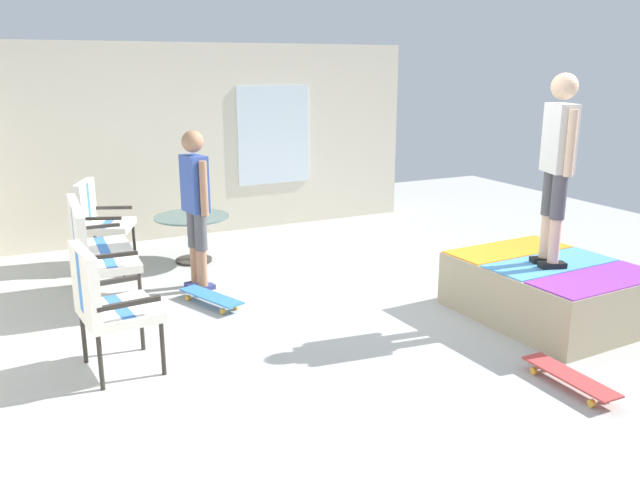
# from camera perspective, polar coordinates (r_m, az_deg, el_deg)

# --- Properties ---
(ground_plane) EXTENTS (12.00, 12.00, 0.10)m
(ground_plane) POSITION_cam_1_polar(r_m,az_deg,el_deg) (6.47, 5.45, -6.60)
(ground_plane) COLOR #A8A8A3
(house_facade) EXTENTS (0.23, 6.00, 2.62)m
(house_facade) POSITION_cam_1_polar(r_m,az_deg,el_deg) (9.35, -9.41, 8.62)
(house_facade) COLOR beige
(house_facade) RESTS_ON ground_plane
(skate_ramp) EXTENTS (1.70, 2.11, 0.54)m
(skate_ramp) POSITION_cam_1_polar(r_m,az_deg,el_deg) (6.58, 19.52, -4.09)
(skate_ramp) COLOR tan
(skate_ramp) RESTS_ON ground_plane
(patio_bench) EXTENTS (1.27, 0.60, 1.02)m
(patio_bench) POSITION_cam_1_polar(r_m,az_deg,el_deg) (6.86, -19.31, -0.29)
(patio_bench) COLOR #2D2823
(patio_bench) RESTS_ON ground_plane
(patio_chair_near_house) EXTENTS (0.78, 0.74, 1.02)m
(patio_chair_near_house) POSITION_cam_1_polar(r_m,az_deg,el_deg) (8.14, -18.93, 2.06)
(patio_chair_near_house) COLOR #2D2823
(patio_chair_near_house) RESTS_ON ground_plane
(patio_chair_by_wall) EXTENTS (0.67, 0.61, 1.02)m
(patio_chair_by_wall) POSITION_cam_1_polar(r_m,az_deg,el_deg) (5.25, -18.41, -4.86)
(patio_chair_by_wall) COLOR #2D2823
(patio_chair_by_wall) RESTS_ON ground_plane
(patio_table) EXTENTS (0.90, 0.90, 0.57)m
(patio_table) POSITION_cam_1_polar(r_m,az_deg,el_deg) (8.04, -11.12, 0.93)
(patio_table) COLOR #2D2823
(patio_table) RESTS_ON ground_plane
(person_watching) EXTENTS (0.47, 0.29, 1.69)m
(person_watching) POSITION_cam_1_polar(r_m,az_deg,el_deg) (6.92, -10.85, 3.59)
(person_watching) COLOR navy
(person_watching) RESTS_ON ground_plane
(person_skater) EXTENTS (0.46, 0.32, 1.73)m
(person_skater) POSITION_cam_1_polar(r_m,az_deg,el_deg) (6.18, 20.10, 6.94)
(person_skater) COLOR black
(person_skater) RESTS_ON skate_ramp
(skateboard_by_bench) EXTENTS (0.82, 0.47, 0.10)m
(skateboard_by_bench) POSITION_cam_1_polar(r_m,az_deg,el_deg) (6.64, -9.51, -4.94)
(skateboard_by_bench) COLOR #3372B2
(skateboard_by_bench) RESTS_ON ground_plane
(skateboard_spare) EXTENTS (0.80, 0.20, 0.10)m
(skateboard_spare) POSITION_cam_1_polar(r_m,az_deg,el_deg) (5.30, 21.02, -11.13)
(skateboard_spare) COLOR #B23838
(skateboard_spare) RESTS_ON ground_plane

